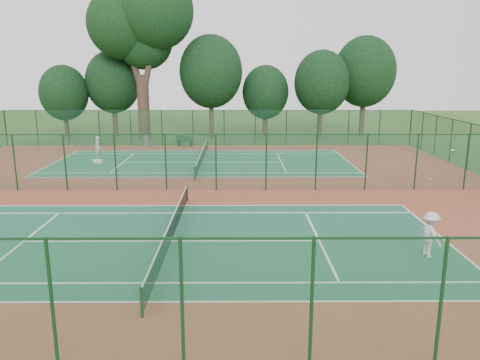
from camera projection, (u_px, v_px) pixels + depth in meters
name	position (u px, v px, depth m)	size (l,w,h in m)	color
ground	(192.00, 190.00, 29.00)	(120.00, 120.00, 0.00)	#30591C
red_pad	(192.00, 190.00, 29.00)	(40.00, 36.00, 0.01)	brown
court_near	(172.00, 241.00, 20.23)	(23.77, 10.97, 0.01)	#1B583C
court_far	(202.00, 162.00, 37.76)	(23.77, 10.97, 0.01)	#206640
fence_north	(209.00, 128.00, 46.13)	(40.00, 0.09, 3.50)	#184A32
fence_south	(117.00, 306.00, 11.07)	(40.00, 0.09, 3.50)	#1A4F2B
fence_divider	(191.00, 162.00, 28.60)	(40.00, 0.09, 3.50)	#1B5136
tennis_net_near	(171.00, 230.00, 20.11)	(0.10, 12.90, 0.97)	#12321A
tennis_net_far	(202.00, 156.00, 37.64)	(0.10, 12.90, 0.97)	#13361C
player_near	(430.00, 234.00, 18.35)	(1.19, 0.68, 1.84)	silver
player_far	(98.00, 147.00, 39.43)	(0.67, 0.44, 1.84)	silver
trash_bin	(146.00, 141.00, 45.68)	(0.56, 0.56, 1.01)	slate
bench	(184.00, 141.00, 45.60)	(1.76, 1.16, 1.06)	black
kit_bag	(98.00, 161.00, 37.43)	(0.77, 0.29, 0.29)	white
stray_ball_a	(269.00, 193.00, 28.10)	(0.07, 0.07, 0.07)	#C2DE33
stray_ball_b	(257.00, 191.00, 28.50)	(0.07, 0.07, 0.07)	#D9F539
stray_ball_c	(210.00, 191.00, 28.52)	(0.06, 0.06, 0.06)	#E0EC37
big_tree	(141.00, 23.00, 48.04)	(11.08, 8.11, 17.03)	#3E2A21
evergreen_row	(217.00, 137.00, 52.62)	(39.00, 5.00, 12.00)	black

